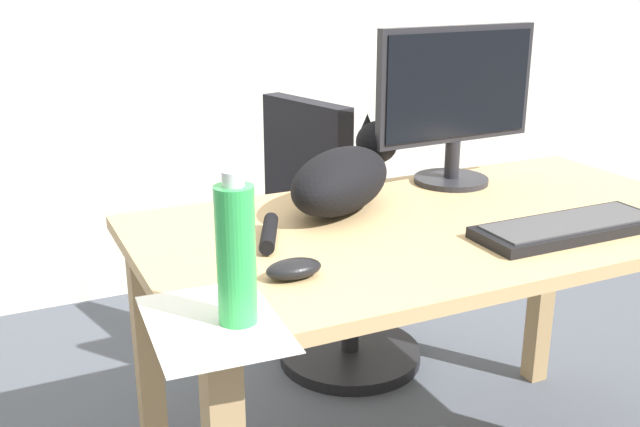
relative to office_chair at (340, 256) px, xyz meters
name	(u,v)px	position (x,y,z in m)	size (l,w,h in m)	color
desk	(436,264)	(-0.08, -0.66, 0.23)	(1.37, 0.73, 0.73)	tan
office_chair	(340,256)	(0.00, 0.00, 0.00)	(0.50, 0.48, 0.92)	black
monitor	(456,99)	(0.13, -0.40, 0.56)	(0.48, 0.20, 0.42)	#232328
keyboard	(569,227)	(0.13, -0.85, 0.35)	(0.44, 0.15, 0.03)	black
cat	(345,176)	(-0.23, -0.48, 0.42)	(0.51, 0.39, 0.20)	black
computer_mouse	(294,269)	(-0.51, -0.82, 0.35)	(0.11, 0.06, 0.04)	black
paper_sheet	(214,323)	(-0.70, -0.93, 0.34)	(0.21, 0.30, 0.00)	white
water_bottle	(236,254)	(-0.67, -0.95, 0.46)	(0.06, 0.06, 0.26)	green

